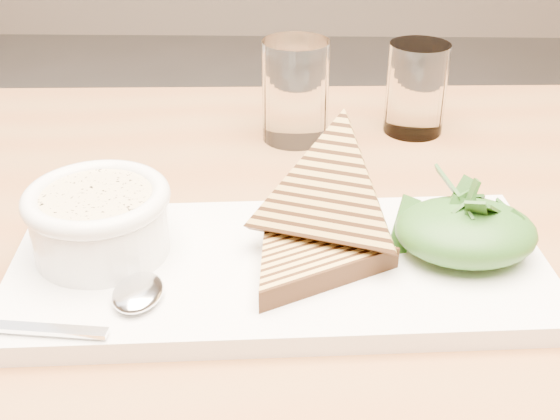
{
  "coord_description": "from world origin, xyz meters",
  "views": [
    {
      "loc": [
        0.2,
        -0.7,
        1.07
      ],
      "look_at": [
        0.19,
        -0.22,
        0.79
      ],
      "focal_mm": 45.0,
      "sensor_mm": 36.0,
      "label": 1
    }
  ],
  "objects_px": {
    "glass_far": "(416,89)",
    "glass_near": "(295,91)",
    "soup_bowl": "(101,229)",
    "table_top": "(330,263)",
    "platter": "(279,268)"
  },
  "relations": [
    {
      "from": "glass_far",
      "to": "glass_near",
      "type": "bearing_deg",
      "value": -170.38
    },
    {
      "from": "glass_far",
      "to": "soup_bowl",
      "type": "bearing_deg",
      "value": -135.18
    },
    {
      "from": "table_top",
      "to": "soup_bowl",
      "type": "height_order",
      "value": "soup_bowl"
    },
    {
      "from": "soup_bowl",
      "to": "glass_far",
      "type": "relative_size",
      "value": 1.03
    },
    {
      "from": "platter",
      "to": "glass_near",
      "type": "bearing_deg",
      "value": 87.65
    },
    {
      "from": "glass_near",
      "to": "soup_bowl",
      "type": "bearing_deg",
      "value": -120.04
    },
    {
      "from": "glass_near",
      "to": "glass_far",
      "type": "distance_m",
      "value": 0.14
    },
    {
      "from": "platter",
      "to": "glass_near",
      "type": "height_order",
      "value": "glass_near"
    },
    {
      "from": "glass_near",
      "to": "platter",
      "type": "bearing_deg",
      "value": -92.35
    },
    {
      "from": "table_top",
      "to": "glass_near",
      "type": "height_order",
      "value": "glass_near"
    },
    {
      "from": "soup_bowl",
      "to": "glass_near",
      "type": "relative_size",
      "value": 0.95
    },
    {
      "from": "table_top",
      "to": "glass_far",
      "type": "distance_m",
      "value": 0.27
    },
    {
      "from": "platter",
      "to": "soup_bowl",
      "type": "bearing_deg",
      "value": 176.45
    },
    {
      "from": "platter",
      "to": "soup_bowl",
      "type": "height_order",
      "value": "soup_bowl"
    },
    {
      "from": "table_top",
      "to": "glass_far",
      "type": "relative_size",
      "value": 11.38
    }
  ]
}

